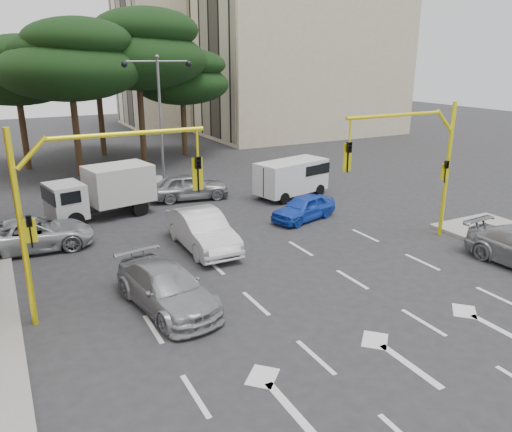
{
  "coord_description": "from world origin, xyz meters",
  "views": [
    {
      "loc": [
        -8.92,
        -13.17,
        7.83
      ],
      "look_at": [
        0.11,
        4.01,
        1.6
      ],
      "focal_mm": 35.0,
      "sensor_mm": 36.0,
      "label": 1
    }
  ],
  "objects_px": {
    "car_silver_wagon": "(167,287)",
    "van_white": "(291,178)",
    "signal_mast_left": "(83,195)",
    "street_lamp_center": "(159,99)",
    "car_blue_compact": "(304,208)",
    "car_silver_cross_b": "(189,186)",
    "car_silver_cross_a": "(34,234)",
    "box_truck_a": "(102,193)",
    "signal_mast_right": "(419,155)",
    "car_white_hatch": "(202,230)"
  },
  "relations": [
    {
      "from": "car_blue_compact",
      "to": "van_white",
      "type": "distance_m",
      "value": 4.38
    },
    {
      "from": "car_silver_wagon",
      "to": "van_white",
      "type": "bearing_deg",
      "value": 32.85
    },
    {
      "from": "signal_mast_left",
      "to": "box_truck_a",
      "type": "xyz_separation_m",
      "value": [
        2.29,
        9.9,
        -2.6
      ]
    },
    {
      "from": "street_lamp_center",
      "to": "box_truck_a",
      "type": "relative_size",
      "value": 1.49
    },
    {
      "from": "van_white",
      "to": "box_truck_a",
      "type": "distance_m",
      "value": 10.57
    },
    {
      "from": "signal_mast_right",
      "to": "car_white_hatch",
      "type": "distance_m",
      "value": 9.68
    },
    {
      "from": "signal_mast_left",
      "to": "car_silver_cross_a",
      "type": "distance_m",
      "value": 7.51
    },
    {
      "from": "car_silver_cross_b",
      "to": "street_lamp_center",
      "type": "bearing_deg",
      "value": 18.85
    },
    {
      "from": "car_silver_cross_b",
      "to": "box_truck_a",
      "type": "distance_m",
      "value": 5.17
    },
    {
      "from": "signal_mast_right",
      "to": "car_silver_wagon",
      "type": "relative_size",
      "value": 1.26
    },
    {
      "from": "van_white",
      "to": "box_truck_a",
      "type": "height_order",
      "value": "box_truck_a"
    },
    {
      "from": "van_white",
      "to": "box_truck_a",
      "type": "bearing_deg",
      "value": -108.83
    },
    {
      "from": "signal_mast_left",
      "to": "car_silver_wagon",
      "type": "relative_size",
      "value": 1.26
    },
    {
      "from": "street_lamp_center",
      "to": "car_blue_compact",
      "type": "distance_m",
      "value": 11.22
    },
    {
      "from": "signal_mast_left",
      "to": "car_blue_compact",
      "type": "height_order",
      "value": "signal_mast_left"
    },
    {
      "from": "car_blue_compact",
      "to": "car_silver_cross_a",
      "type": "height_order",
      "value": "car_silver_cross_a"
    },
    {
      "from": "signal_mast_left",
      "to": "car_silver_wagon",
      "type": "distance_m",
      "value": 3.93
    },
    {
      "from": "signal_mast_left",
      "to": "street_lamp_center",
      "type": "height_order",
      "value": "street_lamp_center"
    },
    {
      "from": "signal_mast_right",
      "to": "car_white_hatch",
      "type": "xyz_separation_m",
      "value": [
        -8.47,
        3.54,
        -3.08
      ]
    },
    {
      "from": "signal_mast_right",
      "to": "street_lamp_center",
      "type": "distance_m",
      "value": 15.65
    },
    {
      "from": "car_silver_wagon",
      "to": "van_white",
      "type": "height_order",
      "value": "van_white"
    },
    {
      "from": "car_silver_cross_a",
      "to": "car_silver_cross_b",
      "type": "bearing_deg",
      "value": -59.22
    },
    {
      "from": "car_silver_cross_b",
      "to": "car_blue_compact",
      "type": "bearing_deg",
      "value": -139.52
    },
    {
      "from": "car_blue_compact",
      "to": "car_silver_cross_a",
      "type": "distance_m",
      "value": 12.42
    },
    {
      "from": "signal_mast_right",
      "to": "box_truck_a",
      "type": "xyz_separation_m",
      "value": [
        -11.32,
        9.9,
        -2.6
      ]
    },
    {
      "from": "signal_mast_left",
      "to": "van_white",
      "type": "distance_m",
      "value": 15.79
    },
    {
      "from": "street_lamp_center",
      "to": "car_silver_wagon",
      "type": "xyz_separation_m",
      "value": [
        -4.66,
        -14.85,
        -4.73
      ]
    },
    {
      "from": "signal_mast_right",
      "to": "car_blue_compact",
      "type": "bearing_deg",
      "value": 117.72
    },
    {
      "from": "signal_mast_left",
      "to": "street_lamp_center",
      "type": "bearing_deg",
      "value": 64.09
    },
    {
      "from": "street_lamp_center",
      "to": "car_blue_compact",
      "type": "bearing_deg",
      "value": -65.06
    },
    {
      "from": "car_blue_compact",
      "to": "car_silver_cross_b",
      "type": "bearing_deg",
      "value": -165.26
    },
    {
      "from": "car_silver_cross_b",
      "to": "van_white",
      "type": "height_order",
      "value": "van_white"
    },
    {
      "from": "box_truck_a",
      "to": "car_silver_cross_b",
      "type": "bearing_deg",
      "value": -88.57
    },
    {
      "from": "signal_mast_left",
      "to": "box_truck_a",
      "type": "bearing_deg",
      "value": 76.96
    },
    {
      "from": "car_silver_cross_a",
      "to": "van_white",
      "type": "height_order",
      "value": "van_white"
    },
    {
      "from": "car_white_hatch",
      "to": "signal_mast_left",
      "type": "bearing_deg",
      "value": -145.16
    },
    {
      "from": "car_silver_cross_a",
      "to": "car_silver_cross_b",
      "type": "height_order",
      "value": "car_silver_cross_b"
    },
    {
      "from": "street_lamp_center",
      "to": "van_white",
      "type": "height_order",
      "value": "street_lamp_center"
    },
    {
      "from": "car_white_hatch",
      "to": "car_blue_compact",
      "type": "height_order",
      "value": "car_white_hatch"
    },
    {
      "from": "signal_mast_left",
      "to": "car_blue_compact",
      "type": "xyz_separation_m",
      "value": [
        11.08,
        4.81,
        -3.26
      ]
    },
    {
      "from": "car_silver_cross_b",
      "to": "van_white",
      "type": "bearing_deg",
      "value": -102.65
    },
    {
      "from": "signal_mast_right",
      "to": "street_lamp_center",
      "type": "xyz_separation_m",
      "value": [
        -6.8,
        14.01,
        1.54
      ]
    },
    {
      "from": "street_lamp_center",
      "to": "signal_mast_left",
      "type": "bearing_deg",
      "value": -115.91
    },
    {
      "from": "car_silver_wagon",
      "to": "van_white",
      "type": "relative_size",
      "value": 1.11
    },
    {
      "from": "signal_mast_left",
      "to": "car_blue_compact",
      "type": "relative_size",
      "value": 1.63
    },
    {
      "from": "car_silver_wagon",
      "to": "car_silver_cross_b",
      "type": "bearing_deg",
      "value": 57.12
    },
    {
      "from": "car_blue_compact",
      "to": "car_silver_wagon",
      "type": "bearing_deg",
      "value": -74.27
    },
    {
      "from": "car_blue_compact",
      "to": "car_silver_cross_a",
      "type": "bearing_deg",
      "value": -115.24
    },
    {
      "from": "street_lamp_center",
      "to": "box_truck_a",
      "type": "xyz_separation_m",
      "value": [
        -4.51,
        -4.11,
        -4.15
      ]
    },
    {
      "from": "car_blue_compact",
      "to": "car_silver_cross_b",
      "type": "distance_m",
      "value": 7.26
    }
  ]
}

